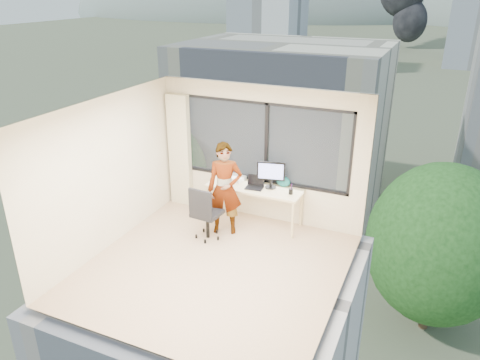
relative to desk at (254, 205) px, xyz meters
The scene contains 23 objects.
floor 1.70m from the desk, 90.00° to the right, with size 4.00×4.00×0.01m, color tan.
ceiling 2.78m from the desk, 90.00° to the right, with size 4.00×4.00×0.01m, color white.
wall_front 3.78m from the desk, 90.00° to the right, with size 4.00×0.01×2.60m, color beige.
wall_left 2.76m from the desk, 140.31° to the right, with size 0.01×4.00×2.60m, color beige.
wall_right 2.76m from the desk, 39.69° to the right, with size 0.01×4.00×2.60m, color beige.
window_wall 1.20m from the desk, 81.63° to the left, with size 3.30×0.16×1.55m, color black, non-canonical shape.
curtain 1.90m from the desk, behind, with size 0.45×0.14×2.30m, color beige.
desk is the anchor object (origin of this frame).
chair 1.03m from the desk, 122.74° to the right, with size 0.53×0.53×1.04m, color black, non-canonical shape.
person 0.79m from the desk, 124.88° to the right, with size 0.63×0.41×1.72m, color #2D2D33.
monitor 0.70m from the desk, 19.37° to the left, with size 0.51×0.11×0.51m, color black, non-canonical shape.
game_console 0.64m from the desk, 159.60° to the left, with size 0.32×0.27×0.08m, color white.
laptop 0.48m from the desk, 70.32° to the right, with size 0.32×0.34×0.21m, color black, non-canonical shape.
cellphone 0.40m from the desk, 46.17° to the right, with size 0.10×0.05×0.01m, color black.
pen_cup 0.83m from the desk, ahead, with size 0.08×0.08×0.10m, color black.
handbag 0.72m from the desk, 27.01° to the left, with size 0.26×0.13×0.20m, color #0C474A.
exterior_ground 119.21m from the desk, 90.00° to the left, with size 400.00×400.00×0.04m, color #515B3D.
near_bldg_a 30.64m from the desk, 107.62° to the left, with size 16.00×12.00×14.00m, color beige.
far_tower_a 99.69m from the desk, 110.55° to the left, with size 14.00×14.00×28.00m, color silver.
far_tower_d 160.05m from the desk, 112.02° to the left, with size 16.00×14.00×22.00m, color silver.
hill_a 340.51m from the desk, 110.65° to the left, with size 288.00×216.00×90.00m, color slate.
tree_a 27.88m from the desk, 128.19° to the left, with size 7.00×7.00×8.00m, color #1C4517, non-canonical shape.
tree_b 19.51m from the desk, 76.24° to the left, with size 7.60×7.60×9.00m, color #1C4517, non-canonical shape.
Camera 1 is at (2.95, -5.62, 4.24)m, focal length 34.45 mm.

